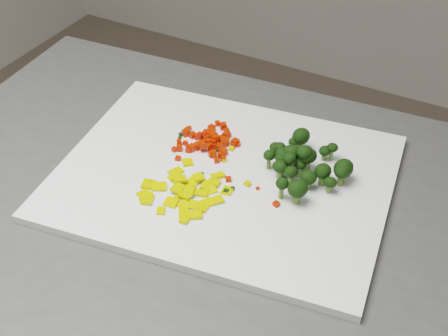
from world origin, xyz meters
The scene contains 142 objects.
cutting_board centered at (-0.22, 0.21, 0.91)m, with size 0.46×0.36×0.01m, color white.
carrot_pile centered at (-0.27, 0.26, 0.93)m, with size 0.10×0.10×0.03m, color red, non-canonical shape.
pepper_pile centered at (-0.25, 0.16, 0.92)m, with size 0.12×0.12×0.02m, color #D7C40B, non-canonical shape.
broccoli_pile centered at (-0.11, 0.26, 0.94)m, with size 0.12×0.12×0.06m, color black, non-canonical shape.
carrot_cube_0 centered at (-0.31, 0.24, 0.92)m, with size 0.01×0.01×0.01m, color red.
carrot_cube_1 centered at (-0.26, 0.27, 0.92)m, with size 0.01×0.01×0.01m, color red.
carrot_cube_2 centered at (-0.28, 0.29, 0.92)m, with size 0.01×0.01×0.01m, color red.
carrot_cube_3 centered at (-0.23, 0.28, 0.92)m, with size 0.01×0.01×0.01m, color red.
carrot_cube_4 centered at (-0.25, 0.27, 0.92)m, with size 0.01×0.01×0.01m, color red.
carrot_cube_5 centered at (-0.26, 0.25, 0.92)m, with size 0.01×0.01×0.01m, color red.
carrot_cube_6 centered at (-0.25, 0.26, 0.92)m, with size 0.01×0.01×0.01m, color red.
carrot_cube_7 centered at (-0.29, 0.23, 0.92)m, with size 0.01×0.01×0.01m, color red.
carrot_cube_8 centered at (-0.30, 0.26, 0.92)m, with size 0.01×0.01×0.01m, color red.
carrot_cube_9 centered at (-0.23, 0.27, 0.92)m, with size 0.01×0.01×0.01m, color red.
carrot_cube_10 centered at (-0.26, 0.26, 0.93)m, with size 0.01×0.01×0.01m, color red.
carrot_cube_11 centered at (-0.28, 0.28, 0.92)m, with size 0.01×0.01×0.01m, color red.
carrot_cube_12 centered at (-0.27, 0.27, 0.92)m, with size 0.01×0.01×0.01m, color red.
carrot_cube_13 centered at (-0.26, 0.26, 0.92)m, with size 0.01×0.01×0.01m, color red.
carrot_cube_14 centered at (-0.26, 0.28, 0.92)m, with size 0.01×0.01×0.01m, color red.
carrot_cube_15 centered at (-0.27, 0.27, 0.93)m, with size 0.01×0.01×0.01m, color red.
carrot_cube_16 centered at (-0.28, 0.24, 0.92)m, with size 0.01×0.01×0.01m, color red.
carrot_cube_17 centered at (-0.31, 0.28, 0.92)m, with size 0.01×0.01×0.01m, color red.
carrot_cube_18 centered at (-0.24, 0.25, 0.92)m, with size 0.01×0.01×0.01m, color red.
carrot_cube_19 centered at (-0.26, 0.24, 0.92)m, with size 0.01×0.01×0.01m, color red.
carrot_cube_20 centered at (-0.28, 0.26, 0.92)m, with size 0.01×0.01×0.01m, color red.
carrot_cube_21 centered at (-0.27, 0.27, 0.93)m, with size 0.01×0.01×0.01m, color red.
carrot_cube_22 centered at (-0.24, 0.24, 0.92)m, with size 0.01×0.01×0.01m, color red.
carrot_cube_23 centered at (-0.28, 0.28, 0.92)m, with size 0.01×0.01×0.01m, color red.
carrot_cube_24 centered at (-0.25, 0.24, 0.92)m, with size 0.01×0.01×0.01m, color red.
carrot_cube_25 centered at (-0.28, 0.29, 0.92)m, with size 0.01×0.01×0.01m, color red.
carrot_cube_26 centered at (-0.29, 0.26, 0.92)m, with size 0.01×0.01×0.01m, color red.
carrot_cube_27 centered at (-0.28, 0.26, 0.93)m, with size 0.01×0.01×0.01m, color red.
carrot_cube_28 centered at (-0.27, 0.27, 0.92)m, with size 0.01×0.01×0.01m, color red.
carrot_cube_29 centered at (-0.23, 0.28, 0.92)m, with size 0.01×0.01×0.01m, color red.
carrot_cube_30 centered at (-0.26, 0.25, 0.93)m, with size 0.01×0.01×0.01m, color red.
carrot_cube_31 centered at (-0.28, 0.28, 0.92)m, with size 0.01×0.01×0.01m, color red.
carrot_cube_32 centered at (-0.27, 0.25, 0.92)m, with size 0.01×0.01×0.01m, color red.
carrot_cube_33 centered at (-0.25, 0.27, 0.92)m, with size 0.01×0.01×0.01m, color red.
carrot_cube_34 centered at (-0.27, 0.31, 0.92)m, with size 0.01×0.01×0.01m, color red.
carrot_cube_35 centered at (-0.26, 0.25, 0.92)m, with size 0.01×0.01×0.01m, color red.
carrot_cube_36 centered at (-0.28, 0.31, 0.92)m, with size 0.01×0.01×0.01m, color red.
carrot_cube_37 centered at (-0.30, 0.24, 0.92)m, with size 0.01×0.01×0.01m, color red.
carrot_cube_38 centered at (-0.26, 0.26, 0.92)m, with size 0.01×0.01×0.01m, color red.
carrot_cube_39 centered at (-0.31, 0.22, 0.92)m, with size 0.01×0.01×0.01m, color red.
carrot_cube_40 centered at (-0.25, 0.26, 0.92)m, with size 0.01×0.01×0.01m, color red.
carrot_cube_41 centered at (-0.30, 0.23, 0.92)m, with size 0.01×0.01×0.01m, color red.
carrot_cube_42 centered at (-0.28, 0.28, 0.92)m, with size 0.01×0.01×0.01m, color red.
carrot_cube_43 centered at (-0.28, 0.27, 0.92)m, with size 0.01×0.01×0.01m, color red.
carrot_cube_44 centered at (-0.31, 0.27, 0.92)m, with size 0.01×0.01×0.01m, color red.
carrot_cube_45 centered at (-0.25, 0.27, 0.92)m, with size 0.01×0.01×0.01m, color red.
carrot_cube_46 centered at (-0.29, 0.28, 0.92)m, with size 0.01×0.01×0.01m, color red.
carrot_cube_47 centered at (-0.25, 0.29, 0.92)m, with size 0.01×0.01×0.01m, color red.
carrot_cube_48 centered at (-0.27, 0.26, 0.92)m, with size 0.01×0.01×0.01m, color red.
carrot_cube_49 centered at (-0.26, 0.25, 0.92)m, with size 0.01×0.01×0.01m, color red.
carrot_cube_50 centered at (-0.25, 0.24, 0.92)m, with size 0.01×0.01×0.01m, color red.
carrot_cube_51 centered at (-0.28, 0.24, 0.92)m, with size 0.01×0.01×0.01m, color red.
carrot_cube_52 centered at (-0.23, 0.24, 0.92)m, with size 0.01×0.01×0.01m, color red.
carrot_cube_53 centered at (-0.24, 0.23, 0.92)m, with size 0.01×0.01×0.01m, color red.
carrot_cube_54 centered at (-0.25, 0.27, 0.92)m, with size 0.01×0.01×0.01m, color red.
carrot_cube_55 centered at (-0.25, 0.24, 0.92)m, with size 0.01×0.01×0.01m, color red.
carrot_cube_56 centered at (-0.31, 0.26, 0.92)m, with size 0.01×0.01×0.01m, color red.
carrot_cube_57 centered at (-0.26, 0.30, 0.92)m, with size 0.01×0.01×0.01m, color red.
carrot_cube_58 centered at (-0.25, 0.29, 0.92)m, with size 0.01×0.01×0.01m, color red.
carrot_cube_59 centered at (-0.30, 0.27, 0.92)m, with size 0.01×0.01×0.01m, color red.
carrot_cube_60 centered at (-0.27, 0.24, 0.92)m, with size 0.01×0.01×0.01m, color red.
pepper_chunk_0 centered at (-0.28, 0.14, 0.91)m, with size 0.01×0.02×0.00m, color #D7C40B.
pepper_chunk_1 centered at (-0.22, 0.13, 0.91)m, with size 0.02×0.02×0.00m, color #D7C40B.
pepper_chunk_2 centered at (-0.24, 0.18, 0.92)m, with size 0.01×0.02×0.00m, color #D7C40B.
pepper_chunk_3 centered at (-0.25, 0.17, 0.91)m, with size 0.02×0.01×0.00m, color #D7C40B.
pepper_chunk_4 centered at (-0.27, 0.17, 0.91)m, with size 0.02×0.01×0.00m, color #D7C40B.
pepper_chunk_5 centered at (-0.22, 0.11, 0.91)m, with size 0.01×0.02×0.00m, color #D7C40B.
pepper_chunk_6 centered at (-0.21, 0.17, 0.91)m, with size 0.01×0.02×0.00m, color #D7C40B.
pepper_chunk_7 centered at (-0.23, 0.12, 0.91)m, with size 0.02×0.01×0.00m, color #D7C40B.
pepper_chunk_8 centered at (-0.28, 0.14, 0.91)m, with size 0.02×0.02×0.00m, color #D7C40B.
pepper_chunk_9 centered at (-0.26, 0.16, 0.91)m, with size 0.01×0.01×0.00m, color #D7C40B.
pepper_chunk_10 centered at (-0.24, 0.15, 0.92)m, with size 0.02×0.02×0.00m, color #D7C40B.
pepper_chunk_11 centered at (-0.22, 0.10, 0.91)m, with size 0.02×0.01×0.00m, color #D7C40B.
pepper_chunk_12 centered at (-0.26, 0.16, 0.92)m, with size 0.02×0.02×0.00m, color #D7C40B.
pepper_chunk_13 centered at (-0.21, 0.14, 0.91)m, with size 0.02×0.01×0.00m, color #D7C40B.
pepper_chunk_14 centered at (-0.19, 0.18, 0.91)m, with size 0.01×0.02×0.00m, color #D7C40B.
pepper_chunk_15 centered at (-0.30, 0.14, 0.91)m, with size 0.02×0.02×0.00m, color #D7C40B.
pepper_chunk_16 centered at (-0.22, 0.18, 0.91)m, with size 0.02×0.01×0.01m, color #D7C40B.
pepper_chunk_17 centered at (-0.25, 0.10, 0.91)m, with size 0.01×0.01×0.00m, color #D7C40B.
pepper_chunk_18 centered at (-0.22, 0.16, 0.91)m, with size 0.02×0.01×0.00m, color #D7C40B.
pepper_chunk_19 centered at (-0.21, 0.13, 0.91)m, with size 0.02×0.01×0.00m, color #D7C40B.
pepper_chunk_20 centered at (-0.25, 0.15, 0.92)m, with size 0.02×0.02×0.00m, color #D7C40B.
pepper_chunk_21 centered at (-0.29, 0.12, 0.91)m, with size 0.02×0.01×0.00m, color #D7C40B.
pepper_chunk_22 centered at (-0.23, 0.13, 0.91)m, with size 0.01×0.01×0.00m, color #D7C40B.
pepper_chunk_23 centered at (-0.29, 0.12, 0.91)m, with size 0.02×0.02×0.00m, color #D7C40B.
pepper_chunk_24 centered at (-0.22, 0.18, 0.91)m, with size 0.02×0.01×0.00m, color #D7C40B.
pepper_chunk_25 centered at (-0.22, 0.17, 0.91)m, with size 0.02×0.01×0.00m, color #D7C40B.
pepper_chunk_26 centered at (-0.28, 0.18, 0.91)m, with size 0.02×0.01×0.00m, color #D7C40B.
pepper_chunk_27 centered at (-0.25, 0.12, 0.91)m, with size 0.02×0.02×0.00m, color #D7C40B.
pepper_chunk_28 centered at (-0.21, 0.11, 0.91)m, with size 0.02×0.01×0.00m, color #D7C40B.
pepper_chunk_29 centered at (-0.20, 0.15, 0.91)m, with size 0.02×0.01×0.00m, color #D7C40B.
pepper_chunk_30 centered at (-0.24, 0.14, 0.92)m, with size 0.02×0.02×0.00m, color #D7C40B.
pepper_chunk_31 centered at (-0.28, 0.11, 0.91)m, with size 0.02×0.02×0.00m, color #D7C40B.
pepper_chunk_32 centered at (-0.24, 0.14, 0.91)m, with size 0.02×0.02×0.00m, color #D7C40B.
pepper_chunk_33 centered at (-0.27, 0.21, 0.91)m, with size 0.02×0.02×0.00m, color #D7C40B.
pepper_chunk_34 centered at (-0.22, 0.20, 0.91)m, with size 0.02×0.01×0.00m, color #D7C40B.
pepper_chunk_35 centered at (-0.24, 0.17, 0.91)m, with size 0.02×0.02×0.00m, color #D7C40B.
broccoli_floret_0 centered at (-0.15, 0.26, 0.93)m, with size 0.03×0.03×0.03m, color black, non-canonical shape.
broccoli_floret_1 centered at (-0.06, 0.27, 0.93)m, with size 0.03×0.03×0.03m, color black, non-canonical shape.
broccoli_floret_2 centered at (-0.11, 0.27, 0.93)m, with size 0.03×0.03×0.04m, color black, non-canonical shape.
broccoli_floret_3 centered at (-0.17, 0.28, 0.93)m, with size 0.02×0.02×0.03m, color black, non-canonical shape.
broccoli_floret_4 centered at (-0.14, 0.26, 0.93)m, with size 0.04×0.04×0.03m, color black, non-canonical shape.
broccoli_floret_5 centered at (-0.11, 0.26, 0.94)m, with size 0.03×0.03×0.03m, color black, non-canonical shape.
broccoli_floret_6 centered at (-0.16, 0.27, 0.93)m, with size 0.03×0.03×0.03m, color black, non-canonical shape.
broccoli_floret_7 centered at (-0.12, 0.26, 0.94)m, with size 0.03×0.03×0.04m, color black, non-canonical shape.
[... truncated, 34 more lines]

